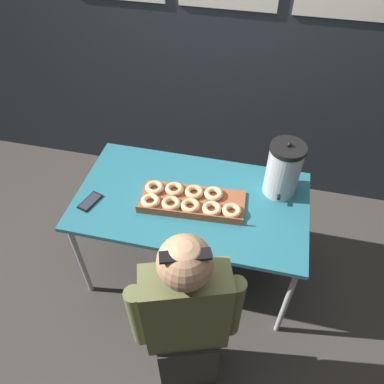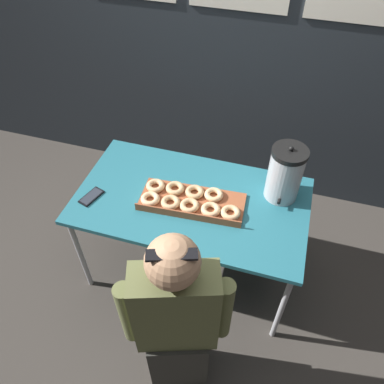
% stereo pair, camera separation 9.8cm
% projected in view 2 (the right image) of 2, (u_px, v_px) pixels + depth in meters
% --- Properties ---
extents(ground_plane, '(12.00, 12.00, 0.00)m').
position_uv_depth(ground_plane, '(192.00, 266.00, 2.70)').
color(ground_plane, '#3D3833').
extents(back_wall, '(6.00, 0.11, 2.42)m').
position_uv_depth(back_wall, '(236.00, 39.00, 2.51)').
color(back_wall, '#23282D').
rests_on(back_wall, ground).
extents(folding_table, '(1.35, 0.76, 0.71)m').
position_uv_depth(folding_table, '(191.00, 204.00, 2.22)').
color(folding_table, '#236675').
rests_on(folding_table, ground).
extents(donut_box, '(0.62, 0.29, 0.05)m').
position_uv_depth(donut_box, '(189.00, 200.00, 2.14)').
color(donut_box, brown).
rests_on(donut_box, folding_table).
extents(coffee_urn, '(0.20, 0.22, 0.36)m').
position_uv_depth(coffee_urn, '(285.00, 174.00, 2.08)').
color(coffee_urn, '#B7B7BC').
rests_on(coffee_urn, folding_table).
extents(cell_phone, '(0.11, 0.16, 0.01)m').
position_uv_depth(cell_phone, '(91.00, 197.00, 2.19)').
color(cell_phone, black).
rests_on(cell_phone, folding_table).
extents(person_seated, '(0.49, 0.30, 1.23)m').
position_uv_depth(person_seated, '(177.00, 323.00, 1.77)').
color(person_seated, '#33332D').
rests_on(person_seated, ground).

